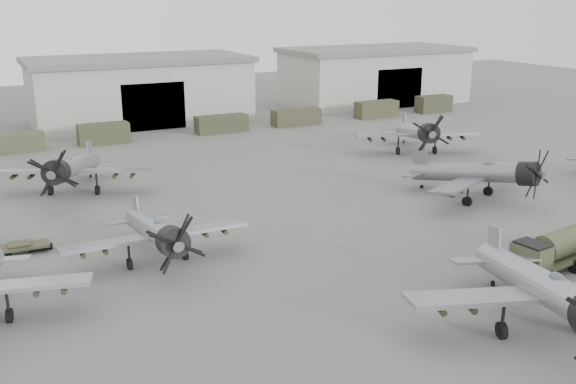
# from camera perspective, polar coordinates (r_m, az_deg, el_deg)

# --- Properties ---
(ground) EXTENTS (220.00, 220.00, 0.00)m
(ground) POSITION_cam_1_polar(r_m,az_deg,el_deg) (36.32, 12.39, -10.05)
(ground) COLOR slate
(ground) RESTS_ON ground
(hangar_center) EXTENTS (29.00, 14.80, 8.70)m
(hangar_center) POSITION_cam_1_polar(r_m,az_deg,el_deg) (90.06, -13.04, 8.89)
(hangar_center) COLOR #B4B5A9
(hangar_center) RESTS_ON ground
(hangar_right) EXTENTS (29.00, 14.80, 8.70)m
(hangar_right) POSITION_cam_1_polar(r_m,az_deg,el_deg) (105.60, 7.69, 10.28)
(hangar_right) COLOR #B4B5A9
(hangar_right) RESTS_ON ground
(support_truck_2) EXTENTS (5.93, 2.20, 2.02)m
(support_truck_2) POSITION_cam_1_polar(r_m,az_deg,el_deg) (76.45, -23.03, 4.05)
(support_truck_2) COLOR #434A30
(support_truck_2) RESTS_ON ground
(support_truck_3) EXTENTS (5.76, 2.20, 2.33)m
(support_truck_3) POSITION_cam_1_polar(r_m,az_deg,el_deg) (77.50, -16.07, 5.02)
(support_truck_3) COLOR #3B3D28
(support_truck_3) RESTS_ON ground
(support_truck_4) EXTENTS (6.58, 2.20, 2.13)m
(support_truck_4) POSITION_cam_1_polar(r_m,az_deg,el_deg) (81.34, -5.93, 6.05)
(support_truck_4) COLOR #373A26
(support_truck_4) RESTS_ON ground
(support_truck_5) EXTENTS (6.57, 2.20, 2.12)m
(support_truck_5) POSITION_cam_1_polar(r_m,az_deg,el_deg) (85.58, 0.74, 6.67)
(support_truck_5) COLOR #3D3C28
(support_truck_5) RESTS_ON ground
(support_truck_6) EXTENTS (6.21, 2.20, 2.31)m
(support_truck_6) POSITION_cam_1_polar(r_m,az_deg,el_deg) (92.03, 7.87, 7.30)
(support_truck_6) COLOR #3D3E29
(support_truck_6) RESTS_ON ground
(support_truck_7) EXTENTS (5.38, 2.20, 2.42)m
(support_truck_7) POSITION_cam_1_polar(r_m,az_deg,el_deg) (98.05, 12.82, 7.65)
(support_truck_7) COLOR #373A26
(support_truck_7) RESTS_ON ground
(aircraft_near_1) EXTENTS (13.78, 12.43, 5.55)m
(aircraft_near_1) POSITION_cam_1_polar(r_m,az_deg,el_deg) (34.10, 22.11, -8.10)
(aircraft_near_1) COLOR #94969C
(aircraft_near_1) RESTS_ON ground
(aircraft_mid_1) EXTENTS (11.80, 10.62, 4.76)m
(aircraft_mid_1) POSITION_cam_1_polar(r_m,az_deg,el_deg) (40.91, -11.58, -3.56)
(aircraft_mid_1) COLOR gray
(aircraft_mid_1) RESTS_ON ground
(aircraft_mid_2) EXTENTS (12.70, 11.48, 5.15)m
(aircraft_mid_2) POSITION_cam_1_polar(r_m,az_deg,el_deg) (55.17, 16.83, 1.58)
(aircraft_mid_2) COLOR gray
(aircraft_mid_2) RESTS_ON ground
(aircraft_far_0) EXTENTS (12.87, 11.67, 5.28)m
(aircraft_far_0) POSITION_cam_1_polar(r_m,az_deg,el_deg) (57.37, -18.70, 2.04)
(aircraft_far_0) COLOR gray
(aircraft_far_0) RESTS_ON ground
(aircraft_far_1) EXTENTS (13.22, 11.96, 5.37)m
(aircraft_far_1) POSITION_cam_1_polar(r_m,az_deg,el_deg) (70.31, 11.47, 5.24)
(aircraft_far_1) COLOR #96989E
(aircraft_far_1) RESTS_ON ground
(fuel_tanker) EXTENTS (6.65, 3.59, 2.48)m
(fuel_tanker) POSITION_cam_1_polar(r_m,az_deg,el_deg) (42.90, 22.62, -4.65)
(fuel_tanker) COLOR #474A30
(fuel_tanker) RESTS_ON ground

